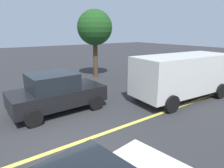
# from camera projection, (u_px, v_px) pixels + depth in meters

# --- Properties ---
(ground_plane) EXTENTS (80.00, 80.00, 0.00)m
(ground_plane) POSITION_uv_depth(u_px,v_px,m) (68.00, 146.00, 5.89)
(ground_plane) COLOR #2D2D30
(lane_marking_centre) EXTENTS (28.00, 0.16, 0.01)m
(lane_marking_centre) POSITION_uv_depth(u_px,v_px,m) (141.00, 120.00, 7.58)
(lane_marking_centre) COLOR #E0D14C
(white_van) EXTENTS (5.35, 2.60, 2.20)m
(white_van) POSITION_uv_depth(u_px,v_px,m) (182.00, 74.00, 9.71)
(white_van) COLOR silver
(white_van) RESTS_ON ground_plane
(car_black_approaching) EXTENTS (3.91, 2.15, 1.65)m
(car_black_approaching) POSITION_uv_depth(u_px,v_px,m) (56.00, 92.00, 8.33)
(car_black_approaching) COLOR black
(car_black_approaching) RESTS_ON ground_plane
(tree_left_verge) EXTENTS (2.50, 2.50, 4.82)m
(tree_left_verge) POSITION_uv_depth(u_px,v_px,m) (95.00, 28.00, 14.04)
(tree_left_verge) COLOR #513823
(tree_left_verge) RESTS_ON ground_plane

